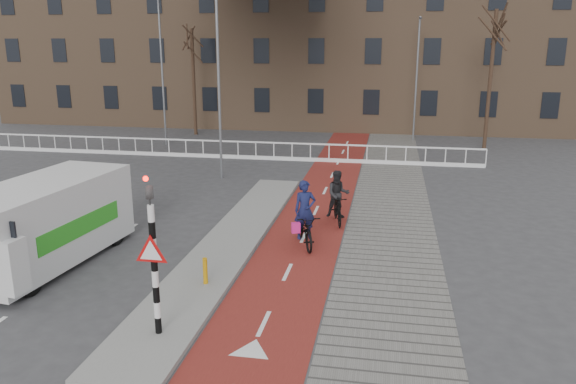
# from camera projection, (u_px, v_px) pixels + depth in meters

# --- Properties ---
(ground) EXTENTS (120.00, 120.00, 0.00)m
(ground) POSITION_uv_depth(u_px,v_px,m) (214.00, 299.00, 13.96)
(ground) COLOR #38383A
(ground) RESTS_ON ground
(bike_lane) EXTENTS (2.50, 60.00, 0.01)m
(bike_lane) POSITION_uv_depth(u_px,v_px,m) (322.00, 197.00, 23.20)
(bike_lane) COLOR maroon
(bike_lane) RESTS_ON ground
(sidewalk) EXTENTS (3.00, 60.00, 0.01)m
(sidewalk) POSITION_uv_depth(u_px,v_px,m) (391.00, 200.00, 22.72)
(sidewalk) COLOR slate
(sidewalk) RESTS_ON ground
(curb_island) EXTENTS (1.80, 16.00, 0.12)m
(curb_island) POSITION_uv_depth(u_px,v_px,m) (231.00, 241.00, 17.87)
(curb_island) COLOR gray
(curb_island) RESTS_ON ground
(traffic_signal) EXTENTS (0.80, 0.80, 3.68)m
(traffic_signal) POSITION_uv_depth(u_px,v_px,m) (153.00, 252.00, 11.63)
(traffic_signal) COLOR black
(traffic_signal) RESTS_ON curb_island
(bollard) EXTENTS (0.12, 0.12, 0.70)m
(bollard) POSITION_uv_depth(u_px,v_px,m) (205.00, 271.00, 14.51)
(bollard) COLOR #CD8D0B
(bollard) RESTS_ON curb_island
(cyclist_near) EXTENTS (1.39, 2.14, 2.09)m
(cyclist_near) POSITION_uv_depth(u_px,v_px,m) (305.00, 224.00, 17.46)
(cyclist_near) COLOR black
(cyclist_near) RESTS_ON bike_lane
(cyclist_far) EXTENTS (0.93, 1.83, 1.90)m
(cyclist_far) POSITION_uv_depth(u_px,v_px,m) (338.00, 202.00, 19.58)
(cyclist_far) COLOR black
(cyclist_far) RESTS_ON bike_lane
(van) EXTENTS (2.80, 5.81, 2.41)m
(van) POSITION_uv_depth(u_px,v_px,m) (44.00, 222.00, 15.91)
(van) COLOR silver
(van) RESTS_ON ground
(railing) EXTENTS (28.00, 0.10, 0.99)m
(railing) POSITION_uv_depth(u_px,v_px,m) (221.00, 153.00, 30.90)
(railing) COLOR silver
(railing) RESTS_ON ground
(townhouse_row) EXTENTS (46.00, 10.00, 15.90)m
(townhouse_row) POSITION_uv_depth(u_px,v_px,m) (300.00, 20.00, 42.87)
(townhouse_row) COLOR #7F6047
(townhouse_row) RESTS_ON ground
(tree_mid) EXTENTS (0.23, 0.23, 7.07)m
(tree_mid) POSITION_uv_depth(u_px,v_px,m) (194.00, 83.00, 37.97)
(tree_mid) COLOR black
(tree_mid) RESTS_ON ground
(tree_right) EXTENTS (0.22, 0.22, 8.00)m
(tree_right) POSITION_uv_depth(u_px,v_px,m) (490.00, 81.00, 32.44)
(tree_right) COLOR black
(tree_right) RESTS_ON ground
(streetlight_near) EXTENTS (0.12, 0.12, 8.78)m
(streetlight_near) POSITION_uv_depth(u_px,v_px,m) (219.00, 83.00, 25.31)
(streetlight_near) COLOR slate
(streetlight_near) RESTS_ON ground
(streetlight_left) EXTENTS (0.12, 0.12, 8.84)m
(streetlight_left) POSITION_uv_depth(u_px,v_px,m) (162.00, 72.00, 33.90)
(streetlight_left) COLOR slate
(streetlight_left) RESTS_ON ground
(streetlight_right) EXTENTS (0.12, 0.12, 7.73)m
(streetlight_right) POSITION_uv_depth(u_px,v_px,m) (416.00, 80.00, 35.55)
(streetlight_right) COLOR slate
(streetlight_right) RESTS_ON ground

